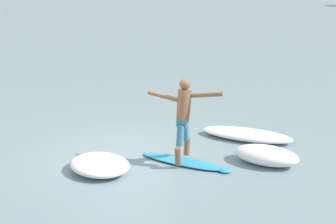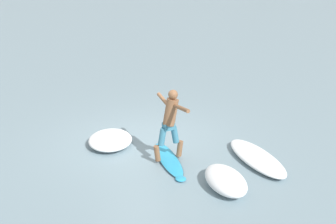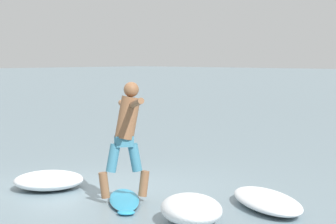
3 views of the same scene
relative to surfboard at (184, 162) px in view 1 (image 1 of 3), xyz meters
The scene contains 6 objects.
ground_plane 1.27m from the surfboard, 153.67° to the left, with size 200.00×200.00×0.00m, color gray.
surfboard is the anchor object (origin of this frame).
surfer 1.05m from the surfboard, 89.98° to the left, with size 1.40×0.96×1.72m.
wave_foam_at_tail 1.73m from the surfboard, 13.19° to the right, with size 1.56×1.51×0.37m.
wave_foam_at_nose 2.11m from the surfboard, 31.04° to the left, with size 2.20×1.89×0.22m.
wave_foam_beside 1.77m from the surfboard, behind, with size 1.66×1.72×0.29m.
Camera 1 is at (-1.65, -11.09, 4.56)m, focal length 60.00 mm.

